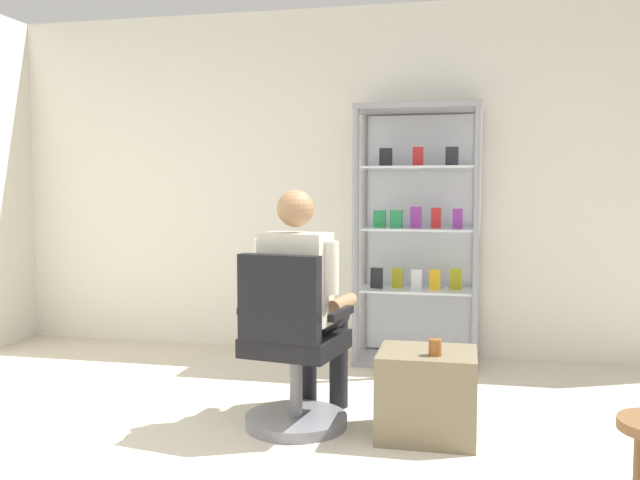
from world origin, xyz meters
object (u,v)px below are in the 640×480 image
Objects in this scene: display_cabinet_main at (417,234)px; office_chair at (292,357)px; seated_shopkeeper at (304,294)px; tea_glass at (435,347)px; storage_crate at (427,394)px.

office_chair is at bearing -108.61° from display_cabinet_main.
display_cabinet_main is at bearing 71.39° from office_chair.
office_chair is at bearing -99.63° from seated_shopkeeper.
office_chair is at bearing 177.13° from tea_glass.
storage_crate is at bearing -9.32° from seated_shopkeeper.
seated_shopkeeper is at bearing -109.55° from display_cabinet_main.
storage_crate is at bearing -83.85° from display_cabinet_main.
seated_shopkeeper is 0.85m from storage_crate.
display_cabinet_main is at bearing 70.45° from seated_shopkeeper.
seated_shopkeeper reaches higher than storage_crate.
tea_glass is at bearing -2.87° from office_chair.
seated_shopkeeper is at bearing 170.68° from storage_crate.
seated_shopkeeper is (0.03, 0.16, 0.32)m from office_chair.
display_cabinet_main is 1.80m from office_chair.
storage_crate is at bearing 3.84° from office_chair.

